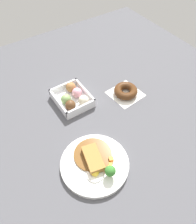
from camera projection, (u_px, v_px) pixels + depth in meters
ground_plane at (94, 131)px, 0.89m from camera, size 1.60×1.60×0.00m
curry_plate at (95, 163)px, 0.78m from camera, size 0.24×0.24×0.07m
donut_box at (73, 98)px, 0.98m from camera, size 0.17×0.14×0.06m
chocolate_ring_donut at (126, 91)px, 1.01m from camera, size 0.15×0.15×0.04m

